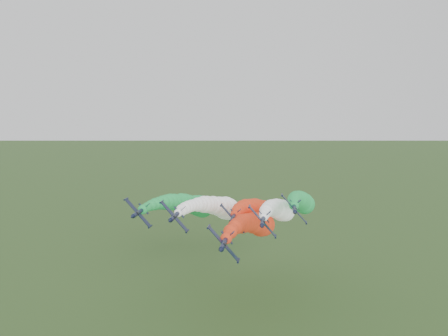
{
  "coord_description": "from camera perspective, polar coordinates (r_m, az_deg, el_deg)",
  "views": [
    {
      "loc": [
        16.25,
        -106.56,
        64.36
      ],
      "look_at": [
        2.3,
        -3.07,
        51.0
      ],
      "focal_mm": 35.0,
      "sensor_mm": 36.0,
      "label": 1
    }
  ],
  "objects": [
    {
      "name": "jet_inner_right",
      "position": [
        147.15,
        7.12,
        -5.45
      ],
      "size": [
        12.6,
        67.67,
        18.21
      ],
      "rotation": [
        0.0,
        0.84,
        0.0
      ],
      "color": "black",
      "rests_on": "ground"
    },
    {
      "name": "jet_trail",
      "position": [
        160.88,
        4.12,
        -5.3
      ],
      "size": [
        13.23,
        68.3,
        18.84
      ],
      "rotation": [
        0.0,
        0.84,
        0.0
      ],
      "color": "black",
      "rests_on": "ground"
    },
    {
      "name": "jet_inner_left",
      "position": [
        150.0,
        -0.84,
        -5.1
      ],
      "size": [
        13.24,
        68.31,
        18.85
      ],
      "rotation": [
        0.0,
        0.84,
        0.0
      ],
      "color": "black",
      "rests_on": "ground"
    },
    {
      "name": "jet_outer_left",
      "position": [
        155.58,
        -4.64,
        -4.77
      ],
      "size": [
        13.31,
        68.39,
        18.92
      ],
      "rotation": [
        0.0,
        0.84,
        0.0
      ],
      "color": "black",
      "rests_on": "ground"
    },
    {
      "name": "jet_lead",
      "position": [
        135.78,
        3.99,
        -7.3
      ],
      "size": [
        13.04,
        68.11,
        18.65
      ],
      "rotation": [
        0.0,
        0.84,
        0.0
      ],
      "color": "black",
      "rests_on": "ground"
    },
    {
      "name": "jet_outer_right",
      "position": [
        157.39,
        9.96,
        -4.33
      ],
      "size": [
        13.03,
        68.1,
        18.63
      ],
      "rotation": [
        0.0,
        0.84,
        0.0
      ],
      "color": "black",
      "rests_on": "ground"
    }
  ]
}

